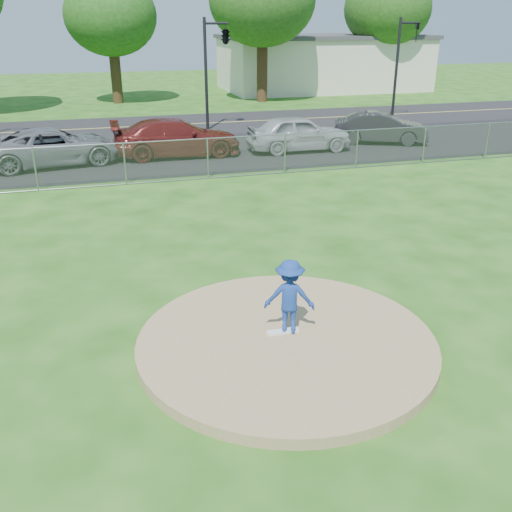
{
  "coord_description": "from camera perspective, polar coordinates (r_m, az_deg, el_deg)",
  "views": [
    {
      "loc": [
        -2.98,
        -8.45,
        5.54
      ],
      "look_at": [
        0.0,
        2.0,
        1.0
      ],
      "focal_mm": 40.0,
      "sensor_mm": 36.0,
      "label": 1
    }
  ],
  "objects": [
    {
      "name": "parked_car_charcoal",
      "position": [
        28.38,
        12.35,
        12.42
      ],
      "size": [
        4.59,
        3.06,
        1.43
      ],
      "primitive_type": "imported",
      "rotation": [
        0.0,
        0.0,
        1.18
      ],
      "color": "#232325",
      "rests_on": "parking_lot"
    },
    {
      "name": "tree_center",
      "position": [
        42.5,
        -14.44,
        23.3
      ],
      "size": [
        6.16,
        6.16,
        9.84
      ],
      "color": "#322212",
      "rests_on": "ground"
    },
    {
      "name": "traffic_signal_center",
      "position": [
        31.24,
        -3.28,
        20.95
      ],
      "size": [
        1.42,
        2.48,
        5.6
      ],
      "color": "black",
      "rests_on": "ground"
    },
    {
      "name": "chain_link_fence",
      "position": [
        21.21,
        -7.53,
        9.44
      ],
      "size": [
        40.0,
        0.06,
        1.5
      ],
      "primitive_type": "cube",
      "color": "gray",
      "rests_on": "ground"
    },
    {
      "name": "parked_car_darkred",
      "position": [
        25.22,
        -7.95,
        11.65
      ],
      "size": [
        5.49,
        2.3,
        1.59
      ],
      "primitive_type": "imported",
      "rotation": [
        0.0,
        0.0,
        1.56
      ],
      "color": "#5D1A17",
      "rests_on": "parking_lot"
    },
    {
      "name": "parking_lot",
      "position": [
        25.73,
        -9.03,
        9.99
      ],
      "size": [
        50.0,
        8.0,
        0.01
      ],
      "primitive_type": "cube",
      "color": "black",
      "rests_on": "ground"
    },
    {
      "name": "ground",
      "position": [
        19.49,
        -6.5,
        6.02
      ],
      "size": [
        120.0,
        120.0,
        0.0
      ],
      "primitive_type": "plane",
      "color": "#1E5111",
      "rests_on": "ground"
    },
    {
      "name": "parked_car_gray",
      "position": [
        24.79,
        -19.49,
        10.27
      ],
      "size": [
        5.67,
        3.39,
        1.47
      ],
      "primitive_type": "imported",
      "rotation": [
        0.0,
        0.0,
        1.76
      ],
      "color": "slate",
      "rests_on": "parking_lot"
    },
    {
      "name": "street",
      "position": [
        33.05,
        -10.78,
        12.66
      ],
      "size": [
        60.0,
        7.0,
        0.01
      ],
      "primitive_type": "cube",
      "color": "black",
      "rests_on": "ground"
    },
    {
      "name": "parked_car_pearl",
      "position": [
        26.11,
        4.32,
        12.16
      ],
      "size": [
        4.66,
        1.96,
        1.58
      ],
      "primitive_type": "imported",
      "rotation": [
        0.0,
        0.0,
        1.55
      ],
      "color": "#B0B2B4",
      "rests_on": "parking_lot"
    },
    {
      "name": "pitcher",
      "position": [
        10.29,
        3.37,
        -4.1
      ],
      "size": [
        1.04,
        0.81,
        1.42
      ],
      "primitive_type": "imported",
      "rotation": [
        0.0,
        0.0,
        2.79
      ],
      "color": "navy",
      "rests_on": "pitchers_mound"
    },
    {
      "name": "commercial_building",
      "position": [
        50.29,
        6.65,
        18.7
      ],
      "size": [
        16.4,
        9.4,
        4.3
      ],
      "color": "beige",
      "rests_on": "ground"
    },
    {
      "name": "pitchers_mound",
      "position": [
        10.48,
        3.03,
        -8.63
      ],
      "size": [
        5.4,
        5.4,
        0.2
      ],
      "primitive_type": "cylinder",
      "color": "#9B7E55",
      "rests_on": "ground"
    },
    {
      "name": "traffic_signal_right",
      "position": [
        35.05,
        14.29,
        18.48
      ],
      "size": [
        1.28,
        0.2,
        5.6
      ],
      "color": "black",
      "rests_on": "ground"
    },
    {
      "name": "pitching_rubber",
      "position": [
        10.58,
        2.7,
        -7.53
      ],
      "size": [
        0.6,
        0.15,
        0.04
      ],
      "primitive_type": "cube",
      "color": "white",
      "rests_on": "pitchers_mound"
    }
  ]
}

